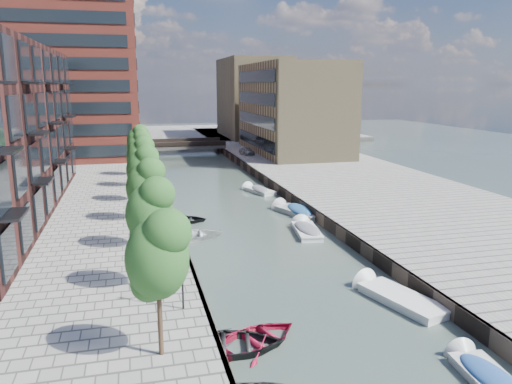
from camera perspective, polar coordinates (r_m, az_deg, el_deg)
name	(u,v)px	position (r m, az deg, el deg)	size (l,w,h in m)	color
water	(217,190)	(56.74, -4.43, 0.25)	(300.00, 300.00, 0.00)	#38473F
quay_right	(348,179)	(61.32, 10.46, 1.46)	(20.00, 140.00, 1.00)	gray
quay_wall_left	(163,188)	(55.96, -10.60, 0.43)	(0.25, 140.00, 1.00)	#332823
quay_wall_right	(269,183)	(57.95, 1.52, 1.04)	(0.25, 140.00, 1.00)	#332823
far_closure	(172,135)	(115.66, -9.54, 6.46)	(80.00, 40.00, 1.00)	gray
tower	(72,54)	(80.23, -20.32, 14.53)	(18.00, 18.00, 30.00)	#9A3A2C
tan_block_near	(292,108)	(80.88, 4.14, 9.53)	(12.00, 25.00, 14.00)	#8E7C57
tan_block_far	(253,98)	(105.84, -0.33, 10.72)	(12.00, 20.00, 16.00)	#8E7C57
bridge	(186,145)	(87.84, -8.02, 5.33)	(13.00, 6.00, 1.30)	gray
tree_0	(157,253)	(19.81, -11.23, -6.86)	(2.50, 2.50, 5.95)	#382619
tree_1	(150,210)	(26.53, -12.06, -2.02)	(2.50, 2.50, 5.95)	#382619
tree_2	(145,184)	(33.37, -12.55, 0.86)	(2.50, 2.50, 5.95)	#382619
tree_3	(142,167)	(40.26, -12.88, 2.75)	(2.50, 2.50, 5.95)	#382619
tree_4	(140,155)	(47.18, -13.10, 4.09)	(2.50, 2.50, 5.95)	#382619
tree_5	(139,147)	(54.12, -13.28, 5.08)	(2.50, 2.50, 5.95)	#382619
tree_6	(137,140)	(61.08, -13.41, 5.85)	(2.50, 2.50, 5.95)	#382619
lamp_0	(182,260)	(24.26, -8.49, -7.66)	(0.24, 0.24, 4.12)	black
lamp_1	(161,191)	(39.65, -10.84, 0.06)	(0.24, 0.24, 4.12)	black
lamp_2	(151,162)	(55.39, -11.86, 3.43)	(0.24, 0.24, 4.12)	black
sloop_1	(230,350)	(23.55, -2.94, -17.60)	(3.53, 4.94, 1.02)	black
sloop_2	(258,343)	(24.09, 0.19, -16.86)	(3.15, 4.41, 0.91)	#A21131
sloop_3	(191,239)	(39.14, -7.48, -5.31)	(3.60, 5.04, 1.04)	white
sloop_4	(182,222)	(43.89, -8.47, -3.40)	(3.09, 4.32, 0.89)	black
motorboat_0	(487,377)	(23.29, 24.89, -18.66)	(2.03, 4.71, 1.53)	silver
motorboat_1	(306,230)	(40.56, 5.70, -4.33)	(2.47, 5.26, 1.69)	white
motorboat_2	(392,297)	(29.38, 15.30, -11.50)	(3.44, 5.99, 1.89)	white
motorboat_3	(296,211)	(46.25, 4.57, -2.21)	(3.84, 5.97, 1.88)	#AEAEAC
motorboat_4	(257,190)	(55.41, 0.17, 0.20)	(3.05, 4.97, 1.57)	white
car	(247,151)	(77.73, -1.06, 4.72)	(1.42, 3.53, 1.20)	#A1A4A6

